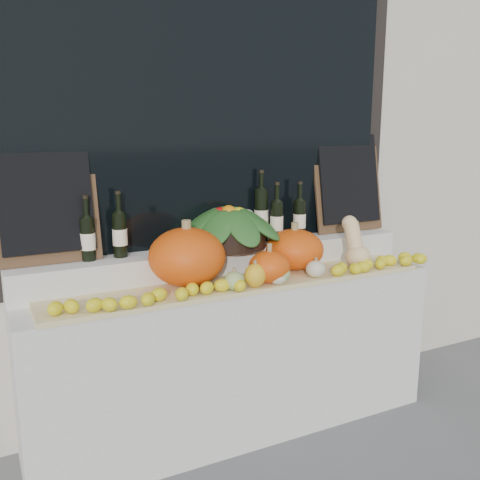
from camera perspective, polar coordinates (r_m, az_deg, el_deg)
name	(u,v)px	position (r m, az deg, el deg)	size (l,w,h in m)	color
storefront_facade	(182,36)	(3.52, -6.23, 20.84)	(7.00, 0.94, 4.50)	beige
display_sill	(234,355)	(3.09, -0.64, -12.15)	(2.30, 0.55, 0.88)	silver
rear_tier	(222,260)	(3.05, -1.90, -2.14)	(2.30, 0.25, 0.16)	silver
straw_bedding	(244,284)	(2.83, 0.46, -4.70)	(2.10, 0.32, 0.03)	tan
pumpkin_left	(187,257)	(2.74, -5.67, -1.79)	(0.40, 0.40, 0.30)	#E8510C
pumpkin_right	(294,249)	(3.06, 5.81, -1.00)	(0.33, 0.33, 0.23)	#E8510C
pumpkin_center	(269,267)	(2.80, 3.15, -2.85)	(0.22, 0.22, 0.17)	#E8510C
butternut_squash	(355,246)	(3.17, 12.20, -0.59)	(0.15, 0.21, 0.29)	#EDC58B
decorative_gourds	(272,275)	(2.77, 3.43, -3.73)	(0.60, 0.12, 0.14)	#326F21
lemon_heap	(254,281)	(2.72, 1.52, -4.42)	(2.20, 0.16, 0.06)	yellow
produce_bowl	(229,226)	(3.00, -1.21, 1.52)	(0.64, 0.64, 0.24)	black
wine_bottle_far_left	(88,238)	(2.80, -15.93, 0.18)	(0.08, 0.08, 0.33)	black
wine_bottle_near_left	(120,234)	(2.83, -12.70, 0.63)	(0.08, 0.08, 0.35)	black
wine_bottle_tall	(261,214)	(3.15, 2.28, 2.74)	(0.08, 0.08, 0.42)	black
wine_bottle_near_right	(277,220)	(3.15, 3.94, 2.09)	(0.08, 0.08, 0.35)	black
wine_bottle_far_right	(299,218)	(3.26, 6.36, 2.32)	(0.08, 0.08, 0.34)	black
chalkboard_left	(46,199)	(2.78, -20.03, 4.16)	(0.50, 0.14, 0.61)	#4C331E
chalkboard_right	(348,181)	(3.51, 11.47, 6.17)	(0.50, 0.14, 0.61)	#4C331E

